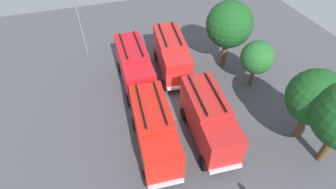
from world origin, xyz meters
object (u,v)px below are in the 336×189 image
at_px(fire_truck_1, 154,130).
at_px(tree_1, 257,58).
at_px(fire_truck_0, 135,66).
at_px(tree_0, 229,25).
at_px(traffic_cone_0, 172,116).
at_px(fire_truck_2, 172,54).
at_px(traffic_cone_1, 221,116).
at_px(lamppost, 79,20).
at_px(fire_truck_3, 209,118).
at_px(tree_2, 316,98).

height_order(fire_truck_1, tree_1, tree_1).
bearing_deg(fire_truck_0, fire_truck_1, -1.17).
distance_m(fire_truck_1, tree_0, 12.97).
distance_m(tree_1, traffic_cone_0, 9.37).
bearing_deg(tree_1, fire_truck_1, -68.10).
distance_m(fire_truck_2, traffic_cone_1, 7.96).
xyz_separation_m(fire_truck_2, tree_1, (4.27, 6.70, 0.99)).
bearing_deg(traffic_cone_0, tree_1, 103.04).
height_order(fire_truck_1, lamppost, lamppost).
xyz_separation_m(fire_truck_1, fire_truck_3, (0.19, 4.19, 0.00)).
relative_size(fire_truck_1, tree_2, 1.17).
xyz_separation_m(tree_1, traffic_cone_0, (2.02, -8.71, -2.79)).
distance_m(fire_truck_0, fire_truck_1, 7.94).
xyz_separation_m(fire_truck_3, lamppost, (-14.69, -7.96, 2.00)).
xyz_separation_m(fire_truck_1, tree_0, (-8.13, 9.78, 2.51)).
height_order(fire_truck_0, traffic_cone_1, fire_truck_0).
bearing_deg(fire_truck_1, fire_truck_3, 91.45).
distance_m(tree_2, traffic_cone_1, 7.22).
height_order(fire_truck_0, tree_1, tree_1).
bearing_deg(fire_truck_3, traffic_cone_1, 128.69).
xyz_separation_m(tree_1, lamppost, (-10.12, -14.66, 1.01)).
bearing_deg(traffic_cone_0, fire_truck_0, -161.55).
distance_m(fire_truck_0, fire_truck_2, 3.94).
height_order(fire_truck_3, tree_0, tree_0).
relative_size(traffic_cone_1, lamppost, 0.09).
relative_size(fire_truck_0, fire_truck_3, 0.99).
bearing_deg(fire_truck_3, tree_1, 128.36).
distance_m(tree_2, lamppost, 22.47).
bearing_deg(traffic_cone_1, tree_1, 124.12).
bearing_deg(tree_1, traffic_cone_1, -55.88).
bearing_deg(fire_truck_0, tree_2, 47.41).
bearing_deg(fire_truck_2, fire_truck_1, -19.69).
bearing_deg(tree_1, tree_0, -163.47).
distance_m(tree_0, tree_2, 10.58).
bearing_deg(tree_1, fire_truck_0, -108.57).
relative_size(fire_truck_3, tree_2, 1.17).
height_order(tree_2, traffic_cone_0, tree_2).
bearing_deg(fire_truck_1, tree_0, 133.71).
relative_size(fire_truck_0, tree_2, 1.15).
distance_m(traffic_cone_0, lamppost, 14.04).
distance_m(fire_truck_1, traffic_cone_0, 3.68).
xyz_separation_m(tree_2, traffic_cone_1, (-3.50, -4.97, -3.90)).
distance_m(fire_truck_3, tree_1, 8.18).
height_order(tree_0, traffic_cone_1, tree_0).
distance_m(fire_truck_1, tree_1, 11.79).
bearing_deg(fire_truck_1, lamppost, -161.45).
height_order(fire_truck_2, traffic_cone_0, fire_truck_2).
height_order(fire_truck_3, traffic_cone_1, fire_truck_3).
bearing_deg(fire_truck_1, tree_2, 81.96).
bearing_deg(lamppost, traffic_cone_0, 26.10).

